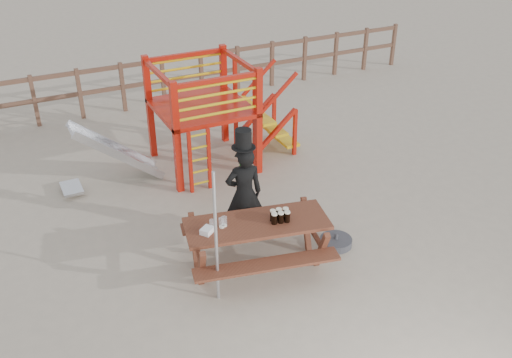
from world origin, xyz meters
name	(u,v)px	position (x,y,z in m)	size (l,w,h in m)	color
ground	(282,266)	(0.00, 0.00, 0.00)	(60.00, 60.00, 0.00)	tan
back_fence	(143,79)	(0.00, 7.00, 0.74)	(15.09, 0.09, 1.20)	brown
playground_fort	(199,115)	(0.12, 3.58, 1.07)	(4.71, 1.84, 2.10)	#B1190B
picnic_table	(257,239)	(-0.34, 0.16, 0.50)	(2.30, 1.81, 0.80)	brown
man_with_hat	(244,191)	(-0.17, 0.95, 0.85)	(0.64, 0.48, 1.89)	black
metal_pole	(216,239)	(-1.13, -0.22, 1.00)	(0.04, 0.04, 1.99)	#B2B2B7
parasol_base	(336,242)	(1.02, 0.10, 0.06)	(0.51, 0.51, 0.22)	#38383D
paper_bag	(207,231)	(-1.08, 0.23, 0.84)	(0.18, 0.14, 0.08)	white
stout_pints	(280,216)	(-0.03, 0.05, 0.88)	(0.30, 0.21, 0.17)	black
empty_glasses	(219,223)	(-0.87, 0.28, 0.87)	(0.26, 0.10, 0.15)	silver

